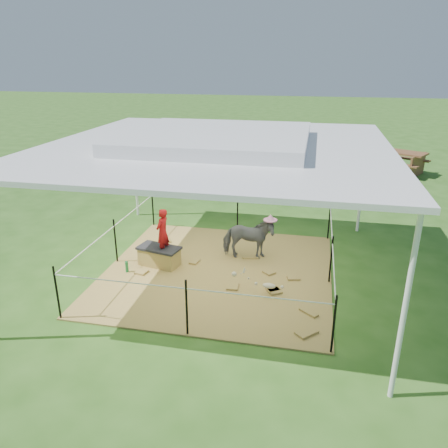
% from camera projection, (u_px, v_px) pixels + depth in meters
% --- Properties ---
extents(ground, '(90.00, 90.00, 0.00)m').
position_uv_depth(ground, '(218.00, 272.00, 9.08)').
color(ground, '#2D5919').
rests_on(ground, ground).
extents(hay_patch, '(4.60, 4.60, 0.03)m').
position_uv_depth(hay_patch, '(218.00, 272.00, 9.07)').
color(hay_patch, brown).
rests_on(hay_patch, ground).
extents(canopy_tent, '(6.30, 6.30, 2.90)m').
position_uv_depth(canopy_tent, '(217.00, 143.00, 8.12)').
color(canopy_tent, silver).
rests_on(canopy_tent, ground).
extents(rope_fence, '(4.54, 4.54, 1.00)m').
position_uv_depth(rope_fence, '(218.00, 244.00, 8.85)').
color(rope_fence, black).
rests_on(rope_fence, ground).
extents(straw_bale, '(0.90, 0.59, 0.37)m').
position_uv_depth(straw_bale, '(159.00, 257.00, 9.27)').
color(straw_bale, olive).
rests_on(straw_bale, hay_patch).
extents(dark_cloth, '(0.96, 0.64, 0.05)m').
position_uv_depth(dark_cloth, '(159.00, 248.00, 9.20)').
color(dark_cloth, black).
rests_on(dark_cloth, straw_bale).
extents(woman, '(0.31, 0.41, 1.00)m').
position_uv_depth(woman, '(162.00, 227.00, 9.01)').
color(woman, '#A81012').
rests_on(woman, straw_bale).
extents(green_bottle, '(0.08, 0.08, 0.23)m').
position_uv_depth(green_bottle, '(127.00, 267.00, 8.99)').
color(green_bottle, '#197433').
rests_on(green_bottle, hay_patch).
extents(pony, '(1.17, 0.64, 0.94)m').
position_uv_depth(pony, '(248.00, 239.00, 9.47)').
color(pony, '#545459').
rests_on(pony, hay_patch).
extents(pink_hat, '(0.29, 0.29, 0.14)m').
position_uv_depth(pink_hat, '(249.00, 215.00, 9.28)').
color(pink_hat, pink).
rests_on(pink_hat, pony).
extents(foal, '(0.81, 0.49, 0.43)m').
position_uv_depth(foal, '(269.00, 285.00, 8.08)').
color(foal, beige).
rests_on(foal, hay_patch).
extents(trash_barrel, '(0.78, 0.78, 0.97)m').
position_uv_depth(trash_barrel, '(376.00, 183.00, 13.69)').
color(trash_barrel, '#1755B1').
rests_on(trash_barrel, ground).
extents(picnic_table_near, '(2.28, 2.09, 0.77)m').
position_uv_depth(picnic_table_near, '(313.00, 170.00, 15.70)').
color(picnic_table_near, brown).
rests_on(picnic_table_near, ground).
extents(picnic_table_far, '(2.52, 2.31, 0.86)m').
position_uv_depth(picnic_table_far, '(396.00, 162.00, 16.74)').
color(picnic_table_far, brown).
rests_on(picnic_table_far, ground).
extents(distant_person, '(0.57, 0.49, 1.01)m').
position_uv_depth(distant_person, '(337.00, 166.00, 15.80)').
color(distant_person, '#2D5EAC').
rests_on(distant_person, ground).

